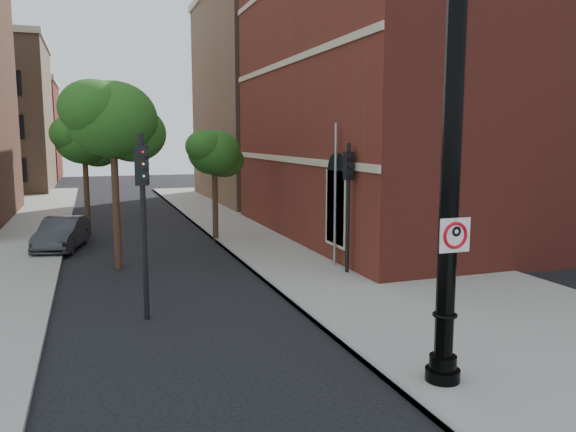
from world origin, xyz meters
name	(u,v)px	position (x,y,z in m)	size (l,w,h in m)	color
ground	(285,404)	(0.00, 0.00, 0.00)	(120.00, 120.00, 0.00)	black
sidewalk_right	(350,257)	(6.00, 10.00, 0.06)	(8.00, 60.00, 0.12)	gray
curb_edge	(246,264)	(2.05, 10.00, 0.07)	(0.10, 60.00, 0.14)	gray
brick_wall_building	(505,99)	(16.00, 14.00, 6.26)	(22.30, 16.30, 12.50)	maroon
bg_building_tan_b	(356,102)	(16.00, 30.00, 7.00)	(22.00, 14.00, 14.00)	#8D674D
lamppost	(449,199)	(2.87, -0.28, 3.37)	(0.62, 0.62, 7.30)	black
no_parking_sign	(455,235)	(2.88, -0.47, 2.78)	(0.59, 0.07, 0.59)	white
parked_car	(62,234)	(-4.06, 15.23, 0.64)	(1.36, 3.89, 1.28)	#2B2B30
traffic_signal_left	(143,196)	(-1.73, 5.30, 3.03)	(0.35, 0.40, 4.50)	black
traffic_signal_right	(348,187)	(4.76, 7.66, 2.85)	(0.29, 0.36, 4.23)	black
utility_pole	(335,197)	(4.80, 8.73, 2.44)	(0.10, 0.10, 4.88)	#999999
street_tree_a	(114,121)	(-2.08, 11.20, 4.94)	(3.47, 3.13, 6.25)	#321D14
street_tree_b	(85,141)	(-3.06, 18.56, 4.24)	(2.98, 2.69, 5.37)	#321D14
street_tree_c	(215,154)	(2.09, 15.10, 3.73)	(2.63, 2.37, 4.73)	#321D14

